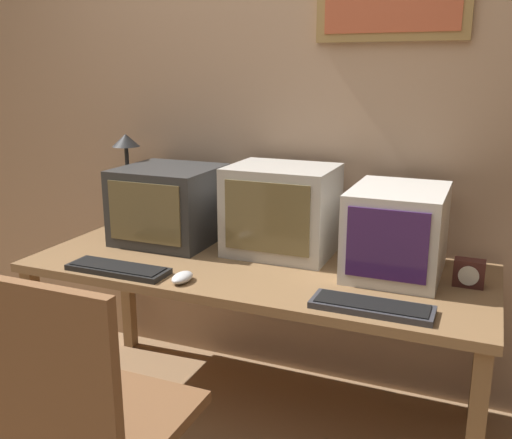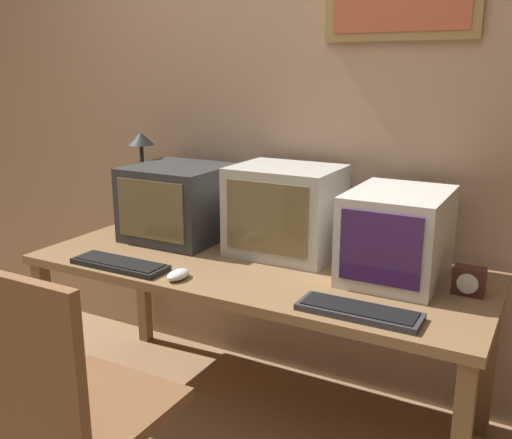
{
  "view_description": "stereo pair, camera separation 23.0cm",
  "coord_description": "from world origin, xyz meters",
  "px_view_note": "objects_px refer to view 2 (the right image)",
  "views": [
    {
      "loc": [
        0.86,
        -1.04,
        1.49
      ],
      "look_at": [
        0.0,
        1.01,
        0.9
      ],
      "focal_mm": 40.0,
      "sensor_mm": 36.0,
      "label": 1
    },
    {
      "loc": [
        1.07,
        -0.94,
        1.49
      ],
      "look_at": [
        0.0,
        1.01,
        0.9
      ],
      "focal_mm": 40.0,
      "sensor_mm": 36.0,
      "label": 2
    }
  ],
  "objects_px": {
    "keyboard_side": "(359,311)",
    "keyboard_main": "(120,264)",
    "monitor_left": "(179,202)",
    "mouse_near_keyboard": "(178,275)",
    "monitor_center": "(286,211)",
    "office_chair": "(74,432)",
    "monitor_right": "(397,235)",
    "desk_clock": "(469,281)",
    "desk_lamp": "(142,159)"
  },
  "relations": [
    {
      "from": "monitor_center",
      "to": "office_chair",
      "type": "bearing_deg",
      "value": -100.26
    },
    {
      "from": "mouse_near_keyboard",
      "to": "office_chair",
      "type": "height_order",
      "value": "office_chair"
    },
    {
      "from": "desk_lamp",
      "to": "keyboard_side",
      "type": "bearing_deg",
      "value": -22.43
    },
    {
      "from": "desk_clock",
      "to": "office_chair",
      "type": "relative_size",
      "value": 0.11
    },
    {
      "from": "keyboard_side",
      "to": "mouse_near_keyboard",
      "type": "height_order",
      "value": "mouse_near_keyboard"
    },
    {
      "from": "keyboard_side",
      "to": "mouse_near_keyboard",
      "type": "relative_size",
      "value": 3.6
    },
    {
      "from": "desk_clock",
      "to": "monitor_left",
      "type": "bearing_deg",
      "value": 176.41
    },
    {
      "from": "monitor_left",
      "to": "mouse_near_keyboard",
      "type": "relative_size",
      "value": 3.82
    },
    {
      "from": "monitor_left",
      "to": "office_chair",
      "type": "height_order",
      "value": "monitor_left"
    },
    {
      "from": "office_chair",
      "to": "monitor_center",
      "type": "bearing_deg",
      "value": 79.74
    },
    {
      "from": "mouse_near_keyboard",
      "to": "office_chair",
      "type": "distance_m",
      "value": 0.67
    },
    {
      "from": "desk_clock",
      "to": "monitor_right",
      "type": "bearing_deg",
      "value": 170.8
    },
    {
      "from": "monitor_left",
      "to": "monitor_center",
      "type": "relative_size",
      "value": 0.97
    },
    {
      "from": "keyboard_side",
      "to": "office_chair",
      "type": "height_order",
      "value": "office_chair"
    },
    {
      "from": "keyboard_main",
      "to": "monitor_right",
      "type": "bearing_deg",
      "value": 22.45
    },
    {
      "from": "monitor_center",
      "to": "keyboard_side",
      "type": "xyz_separation_m",
      "value": [
        0.49,
        -0.47,
        -0.18
      ]
    },
    {
      "from": "keyboard_side",
      "to": "monitor_center",
      "type": "bearing_deg",
      "value": 136.51
    },
    {
      "from": "mouse_near_keyboard",
      "to": "desk_lamp",
      "type": "distance_m",
      "value": 0.91
    },
    {
      "from": "mouse_near_keyboard",
      "to": "office_chair",
      "type": "bearing_deg",
      "value": -87.69
    },
    {
      "from": "monitor_center",
      "to": "office_chair",
      "type": "xyz_separation_m",
      "value": [
        -0.19,
        -1.08,
        -0.49
      ]
    },
    {
      "from": "monitor_right",
      "to": "mouse_near_keyboard",
      "type": "relative_size",
      "value": 4.01
    },
    {
      "from": "keyboard_main",
      "to": "keyboard_side",
      "type": "distance_m",
      "value": 1.01
    },
    {
      "from": "monitor_center",
      "to": "monitor_right",
      "type": "height_order",
      "value": "monitor_center"
    },
    {
      "from": "monitor_center",
      "to": "desk_clock",
      "type": "height_order",
      "value": "monitor_center"
    },
    {
      "from": "monitor_center",
      "to": "monitor_left",
      "type": "bearing_deg",
      "value": -176.82
    },
    {
      "from": "mouse_near_keyboard",
      "to": "desk_clock",
      "type": "bearing_deg",
      "value": 20.53
    },
    {
      "from": "keyboard_side",
      "to": "keyboard_main",
      "type": "bearing_deg",
      "value": -179.0
    },
    {
      "from": "office_chair",
      "to": "monitor_right",
      "type": "bearing_deg",
      "value": 55.32
    },
    {
      "from": "desk_lamp",
      "to": "desk_clock",
      "type": "bearing_deg",
      "value": -6.92
    },
    {
      "from": "monitor_right",
      "to": "desk_clock",
      "type": "bearing_deg",
      "value": -9.2
    },
    {
      "from": "monitor_right",
      "to": "desk_clock",
      "type": "xyz_separation_m",
      "value": [
        0.28,
        -0.04,
        -0.12
      ]
    },
    {
      "from": "desk_clock",
      "to": "desk_lamp",
      "type": "xyz_separation_m",
      "value": [
        -1.63,
        0.2,
        0.29
      ]
    },
    {
      "from": "desk_clock",
      "to": "desk_lamp",
      "type": "distance_m",
      "value": 1.66
    },
    {
      "from": "monitor_center",
      "to": "desk_lamp",
      "type": "bearing_deg",
      "value": 174.32
    },
    {
      "from": "desk_lamp",
      "to": "office_chair",
      "type": "relative_size",
      "value": 0.49
    },
    {
      "from": "desk_clock",
      "to": "desk_lamp",
      "type": "bearing_deg",
      "value": 173.08
    },
    {
      "from": "monitor_left",
      "to": "keyboard_main",
      "type": "relative_size",
      "value": 1.03
    },
    {
      "from": "mouse_near_keyboard",
      "to": "desk_clock",
      "type": "xyz_separation_m",
      "value": [
        1.0,
        0.37,
        0.03
      ]
    },
    {
      "from": "keyboard_side",
      "to": "desk_lamp",
      "type": "relative_size",
      "value": 0.86
    },
    {
      "from": "monitor_left",
      "to": "desk_clock",
      "type": "relative_size",
      "value": 3.92
    },
    {
      "from": "keyboard_main",
      "to": "monitor_left",
      "type": "bearing_deg",
      "value": 94.05
    },
    {
      "from": "keyboard_main",
      "to": "keyboard_side",
      "type": "height_order",
      "value": "same"
    },
    {
      "from": "monitor_right",
      "to": "office_chair",
      "type": "xyz_separation_m",
      "value": [
        -0.7,
        -1.01,
        -0.47
      ]
    },
    {
      "from": "keyboard_side",
      "to": "desk_clock",
      "type": "height_order",
      "value": "desk_clock"
    },
    {
      "from": "desk_lamp",
      "to": "monitor_left",
      "type": "bearing_deg",
      "value": -20.64
    },
    {
      "from": "keyboard_main",
      "to": "desk_clock",
      "type": "bearing_deg",
      "value": 16.16
    },
    {
      "from": "monitor_left",
      "to": "desk_clock",
      "type": "xyz_separation_m",
      "value": [
        1.32,
        -0.08,
        -0.12
      ]
    },
    {
      "from": "monitor_right",
      "to": "desk_lamp",
      "type": "height_order",
      "value": "desk_lamp"
    },
    {
      "from": "monitor_center",
      "to": "desk_clock",
      "type": "relative_size",
      "value": 4.04
    },
    {
      "from": "desk_clock",
      "to": "office_chair",
      "type": "distance_m",
      "value": 1.41
    }
  ]
}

